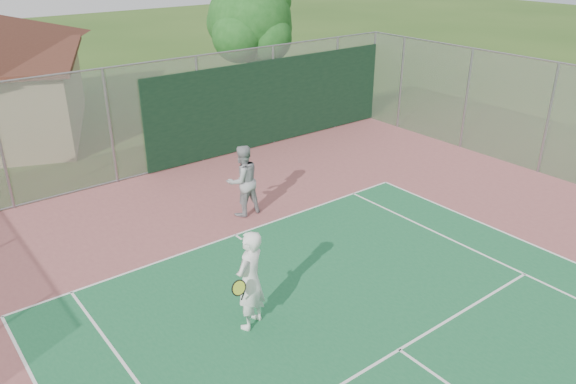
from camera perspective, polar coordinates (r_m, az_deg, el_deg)
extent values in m
cylinder|color=gray|center=(16.77, -27.13, 3.93)|extent=(0.08, 0.08, 3.50)
cylinder|color=gray|center=(17.48, -17.61, 6.26)|extent=(0.08, 0.08, 3.50)
cylinder|color=gray|center=(18.65, -8.99, 8.21)|extent=(0.08, 0.08, 3.50)
cylinder|color=gray|center=(20.21, -1.48, 9.75)|extent=(0.08, 0.08, 3.50)
cylinder|color=gray|center=(22.06, 4.92, 10.92)|extent=(0.08, 0.08, 3.50)
cylinder|color=gray|center=(23.43, 8.62, 11.53)|extent=(0.08, 0.08, 3.50)
cylinder|color=gray|center=(17.41, -15.23, 12.45)|extent=(20.00, 0.05, 0.05)
cylinder|color=gray|center=(18.38, -14.07, 1.90)|extent=(20.00, 0.05, 0.05)
cube|color=#999EA0|center=(17.82, -14.62, 6.96)|extent=(20.00, 0.02, 3.50)
cube|color=black|center=(20.22, -1.39, 9.17)|extent=(10.00, 0.04, 3.00)
cylinder|color=gray|center=(22.45, 11.40, 10.77)|extent=(0.08, 0.08, 3.50)
cylinder|color=gray|center=(20.67, 17.66, 8.95)|extent=(0.08, 0.08, 3.50)
cylinder|color=gray|center=(19.20, 24.91, 6.70)|extent=(0.08, 0.08, 3.50)
cube|color=#999EA0|center=(20.67, 17.66, 8.95)|extent=(0.02, 9.00, 3.50)
cylinder|color=#332212|center=(24.40, -3.73, 11.64)|extent=(0.38, 0.38, 2.99)
sphere|color=#1A5319|center=(23.99, -3.89, 17.12)|extent=(3.42, 3.42, 3.42)
sphere|color=#1A5319|center=(24.85, -2.38, 16.40)|extent=(2.35, 2.35, 2.35)
sphere|color=#1A5319|center=(23.25, -5.04, 15.52)|extent=(2.13, 2.13, 2.13)
sphere|color=#1A5319|center=(23.42, -2.02, 15.40)|extent=(1.92, 1.92, 1.92)
sphere|color=#1A5319|center=(24.55, -5.69, 16.72)|extent=(2.13, 2.13, 2.13)
imported|color=white|center=(10.62, -3.87, -9.01)|extent=(0.87, 0.75, 2.02)
imported|color=#97999C|center=(14.91, -4.62, 1.09)|extent=(0.96, 0.75, 1.95)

